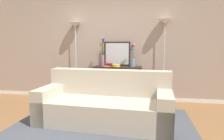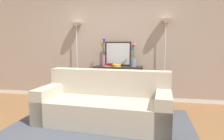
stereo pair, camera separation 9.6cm
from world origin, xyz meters
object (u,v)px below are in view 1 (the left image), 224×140
object	(u,v)px
floor_lamp_right	(164,38)
vase_short_flowers	(133,59)
wall_mirror	(117,54)
book_row_under_console	(106,99)
fruit_bowl	(116,66)
floor_lamp_left	(75,40)
book_stack	(109,65)
console_table	(117,78)
couch	(105,104)
vase_tall_flowers	(103,53)

from	to	relation	value
floor_lamp_right	vase_short_flowers	distance (m)	0.86
wall_mirror	book_row_under_console	bearing A→B (deg)	-148.61
floor_lamp_right	fruit_bowl	size ratio (longest dim) A/B	10.01
floor_lamp_left	book_row_under_console	distance (m)	1.61
floor_lamp_left	book_stack	distance (m)	1.06
fruit_bowl	console_table	bearing A→B (deg)	81.81
couch	floor_lamp_left	xyz separation A→B (m)	(-1.02, 1.38, 1.15)
console_table	wall_mirror	size ratio (longest dim) A/B	1.79
book_stack	book_row_under_console	distance (m)	0.83
floor_lamp_left	vase_tall_flowers	distance (m)	0.78
wall_mirror	fruit_bowl	world-z (taller)	wall_mirror
wall_mirror	fruit_bowl	distance (m)	0.36
couch	floor_lamp_right	distance (m)	2.11
book_row_under_console	floor_lamp_right	bearing A→B (deg)	4.85
couch	floor_lamp_left	bearing A→B (deg)	126.62
vase_short_flowers	book_row_under_console	bearing A→B (deg)	-179.12
wall_mirror	vase_tall_flowers	bearing A→B (deg)	-153.51
wall_mirror	book_stack	size ratio (longest dim) A/B	2.87
vase_tall_flowers	console_table	bearing A→B (deg)	1.97
couch	console_table	world-z (taller)	couch
book_stack	vase_short_flowers	bearing A→B (deg)	10.66
fruit_bowl	book_row_under_console	bearing A→B (deg)	156.74
couch	wall_mirror	xyz separation A→B (m)	(-0.01, 1.41, 0.81)
floor_lamp_left	book_stack	size ratio (longest dim) A/B	8.59
fruit_bowl	book_stack	xyz separation A→B (m)	(-0.17, 0.02, 0.01)
floor_lamp_left	floor_lamp_right	xyz separation A→B (m)	(2.09, -0.00, 0.03)
floor_lamp_right	fruit_bowl	xyz separation A→B (m)	(-1.06, -0.22, -0.62)
couch	wall_mirror	distance (m)	1.63
wall_mirror	fruit_bowl	xyz separation A→B (m)	(0.01, -0.26, -0.25)
fruit_bowl	floor_lamp_left	bearing A→B (deg)	167.92
console_table	vase_short_flowers	size ratio (longest dim) A/B	2.11
couch	wall_mirror	world-z (taller)	wall_mirror
console_table	vase_tall_flowers	world-z (taller)	vase_tall_flowers
wall_mirror	vase_tall_flowers	size ratio (longest dim) A/B	0.94
vase_tall_flowers	book_stack	size ratio (longest dim) A/B	3.06
couch	vase_short_flowers	xyz separation A→B (m)	(0.37, 1.27, 0.69)
floor_lamp_left	vase_short_flowers	world-z (taller)	floor_lamp_left
wall_mirror	book_stack	bearing A→B (deg)	-124.11
console_table	book_stack	size ratio (longest dim) A/B	5.14
console_table	fruit_bowl	distance (m)	0.32
fruit_bowl	book_stack	size ratio (longest dim) A/B	0.88
couch	fruit_bowl	world-z (taller)	fruit_bowl
couch	console_table	xyz separation A→B (m)	(0.02, 1.26, 0.26)
console_table	wall_mirror	distance (m)	0.58
couch	console_table	distance (m)	1.29
floor_lamp_right	book_row_under_console	distance (m)	1.95
couch	fruit_bowl	bearing A→B (deg)	89.64
book_row_under_console	fruit_bowl	bearing A→B (deg)	-23.26
floor_lamp_left	book_row_under_console	bearing A→B (deg)	-8.19
floor_lamp_right	vase_tall_flowers	bearing A→B (deg)	-174.93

